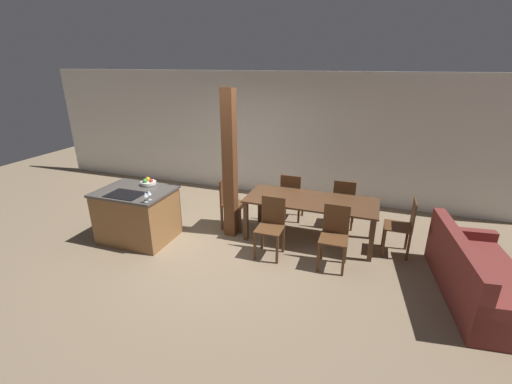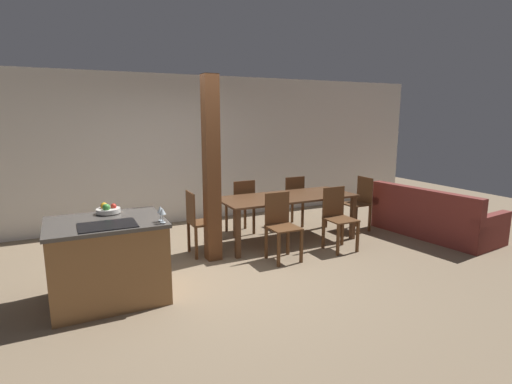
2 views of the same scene
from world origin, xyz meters
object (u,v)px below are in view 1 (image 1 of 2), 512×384
at_px(wine_glass_near, 145,195).
at_px(dining_chair_far_right, 344,202).
at_px(dining_table, 311,204).
at_px(timber_post, 230,166).
at_px(dining_chair_near_right, 334,235).
at_px(dining_chair_far_left, 291,196).
at_px(wine_glass_middle, 149,193).
at_px(dining_chair_near_left, 271,225).
at_px(fruit_bowl, 148,182).
at_px(couch, 479,279).
at_px(kitchen_island, 137,214).
at_px(dining_chair_head_end, 231,202).
at_px(dining_chair_foot_end, 403,226).

bearing_deg(wine_glass_near, dining_chair_far_right, 35.85).
bearing_deg(dining_table, timber_post, -169.28).
relative_size(dining_chair_near_right, dining_chair_far_left, 1.00).
relative_size(wine_glass_middle, dining_chair_near_right, 0.17).
relative_size(dining_chair_near_left, timber_post, 0.37).
height_order(fruit_bowl, wine_glass_middle, wine_glass_middle).
height_order(dining_chair_far_left, couch, dining_chair_far_left).
distance_m(kitchen_island, dining_chair_far_right, 3.63).
bearing_deg(wine_glass_middle, couch, 4.96).
distance_m(fruit_bowl, timber_post, 1.46).
height_order(dining_chair_near_left, dining_chair_head_end, same).
distance_m(kitchen_island, dining_table, 2.93).
height_order(kitchen_island, fruit_bowl, fruit_bowl).
relative_size(dining_chair_near_right, dining_chair_far_right, 1.00).
height_order(fruit_bowl, dining_table, fruit_bowl).
bearing_deg(dining_chair_near_right, dining_chair_foot_end, 34.75).
xyz_separation_m(dining_chair_foot_end, couch, (0.90, -0.82, -0.23)).
distance_m(kitchen_island, couch, 5.13).
bearing_deg(wine_glass_near, dining_chair_foot_end, 19.48).
bearing_deg(fruit_bowl, dining_chair_foot_end, 8.51).
distance_m(dining_chair_head_end, dining_chair_foot_end, 2.90).
bearing_deg(kitchen_island, timber_post, 24.97).
height_order(dining_table, dining_chair_near_left, dining_chair_near_left).
bearing_deg(couch, wine_glass_middle, 88.01).
xyz_separation_m(wine_glass_near, dining_chair_near_right, (2.74, 0.64, -0.52)).
bearing_deg(fruit_bowl, dining_chair_far_left, 30.11).
bearing_deg(dining_chair_far_left, kitchen_island, 34.81).
xyz_separation_m(wine_glass_middle, dining_table, (2.26, 1.22, -0.36)).
bearing_deg(dining_chair_near_right, dining_table, 125.93).
distance_m(dining_chair_far_right, dining_chair_head_end, 2.05).
bearing_deg(dining_table, dining_chair_head_end, 180.00).
relative_size(wine_glass_middle, dining_chair_far_right, 0.17).
xyz_separation_m(dining_chair_near_left, dining_chair_head_end, (-0.97, 0.67, 0.00)).
xyz_separation_m(wine_glass_near, dining_chair_head_end, (0.81, 1.31, -0.52)).
bearing_deg(dining_chair_near_right, dining_chair_far_right, 90.00).
xyz_separation_m(dining_chair_foot_end, timber_post, (-2.79, -0.25, 0.76)).
xyz_separation_m(wine_glass_near, dining_chair_near_left, (1.77, 0.64, -0.52)).
bearing_deg(dining_chair_near_left, fruit_bowl, 178.81).
bearing_deg(dining_chair_far_right, wine_glass_middle, 34.63).
distance_m(kitchen_island, wine_glass_near, 0.86).
relative_size(dining_chair_head_end, dining_chair_foot_end, 1.00).
xyz_separation_m(dining_table, dining_chair_near_right, (0.49, -0.67, -0.15)).
distance_m(wine_glass_middle, dining_chair_near_left, 1.93).
xyz_separation_m(dining_chair_head_end, timber_post, (0.11, -0.25, 0.76)).
height_order(kitchen_island, wine_glass_middle, wine_glass_middle).
relative_size(wine_glass_middle, dining_chair_head_end, 0.17).
distance_m(fruit_bowl, dining_chair_far_right, 3.48).
bearing_deg(wine_glass_near, dining_chair_head_end, 58.43).
relative_size(dining_chair_foot_end, couch, 0.46).
bearing_deg(wine_glass_near, dining_chair_far_left, 48.20).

